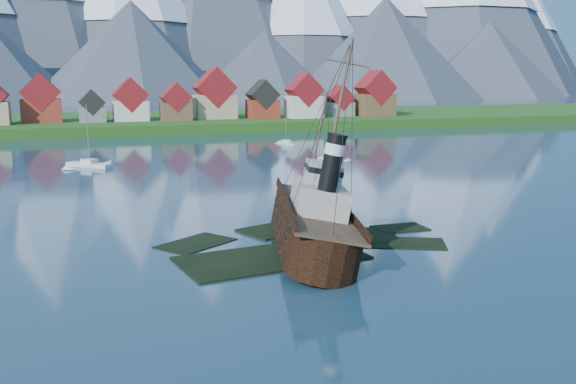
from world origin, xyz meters
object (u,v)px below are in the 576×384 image
object	(u,v)px
sailboat_c	(89,165)
sailboat_e	(286,144)
tugboat_wreck	(303,219)
sailboat_d	(334,159)

from	to	relation	value
sailboat_c	sailboat_e	size ratio (longest dim) A/B	1.25
tugboat_wreck	sailboat_e	size ratio (longest dim) A/B	2.84
sailboat_e	sailboat_c	bearing A→B (deg)	-144.55
tugboat_wreck	sailboat_c	distance (m)	71.22
tugboat_wreck	sailboat_d	bearing A→B (deg)	78.63
tugboat_wreck	sailboat_d	size ratio (longest dim) A/B	2.82
sailboat_c	sailboat_d	distance (m)	49.57
sailboat_d	sailboat_e	distance (m)	31.81
tugboat_wreck	sailboat_c	bearing A→B (deg)	120.03
sailboat_c	sailboat_e	bearing A→B (deg)	-19.36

